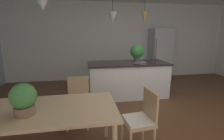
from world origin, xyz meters
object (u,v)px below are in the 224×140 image
object	(u,v)px
kitchen_island	(128,79)
potted_plant_on_table	(23,98)
chair_far_right	(78,100)
chair_kitchen_end	(141,118)
potted_plant_on_island	(137,52)
dining_table	(40,114)
refrigerator	(160,54)

from	to	relation	value
kitchen_island	potted_plant_on_table	bearing A→B (deg)	-129.32
chair_far_right	potted_plant_on_table	distance (m)	1.18
chair_far_right	kitchen_island	bearing A→B (deg)	45.14
chair_kitchen_end	potted_plant_on_island	xyz separation A→B (m)	(0.61, 2.08, 0.70)
dining_table	chair_kitchen_end	bearing A→B (deg)	0.21
dining_table	kitchen_island	xyz separation A→B (m)	(1.69, 2.09, -0.20)
dining_table	refrigerator	distance (m)	4.85
kitchen_island	refrigerator	xyz separation A→B (m)	(1.60, 1.48, 0.45)
chair_kitchen_end	kitchen_island	world-z (taller)	kitchen_island
potted_plant_on_island	potted_plant_on_table	size ratio (longest dim) A/B	1.26
potted_plant_on_table	dining_table	bearing A→B (deg)	44.98
dining_table	potted_plant_on_island	distance (m)	2.89
chair_far_right	potted_plant_on_table	xyz separation A→B (m)	(-0.55, -0.94, 0.45)
chair_kitchen_end	refrigerator	world-z (taller)	refrigerator
dining_table	potted_plant_on_table	world-z (taller)	potted_plant_on_table
potted_plant_on_island	potted_plant_on_table	xyz separation A→B (m)	(-2.05, -2.21, -0.25)
refrigerator	chair_kitchen_end	bearing A→B (deg)	-118.87
refrigerator	potted_plant_on_island	distance (m)	2.02
dining_table	potted_plant_on_table	xyz separation A→B (m)	(-0.12, -0.12, 0.26)
kitchen_island	chair_far_right	bearing A→B (deg)	-134.86
potted_plant_on_island	potted_plant_on_table	world-z (taller)	potted_plant_on_island
kitchen_island	potted_plant_on_island	xyz separation A→B (m)	(0.24, 0.00, 0.71)
chair_far_right	refrigerator	size ratio (longest dim) A/B	0.48
chair_kitchen_end	chair_far_right	xyz separation A→B (m)	(-0.89, 0.82, 0.00)
potted_plant_on_table	refrigerator	bearing A→B (deg)	47.29
dining_table	kitchen_island	bearing A→B (deg)	51.03
potted_plant_on_island	potted_plant_on_table	distance (m)	3.02
dining_table	refrigerator	size ratio (longest dim) A/B	1.04
potted_plant_on_island	potted_plant_on_table	bearing A→B (deg)	-132.86
chair_kitchen_end	potted_plant_on_table	xyz separation A→B (m)	(-1.44, -0.12, 0.45)
chair_far_right	potted_plant_on_island	world-z (taller)	potted_plant_on_island
refrigerator	potted_plant_on_table	bearing A→B (deg)	-132.71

